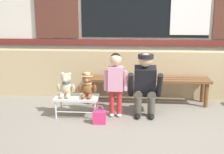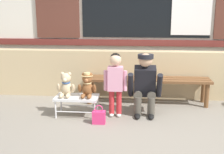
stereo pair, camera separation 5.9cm
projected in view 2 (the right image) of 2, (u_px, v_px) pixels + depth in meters
The scene contains 9 objects.
ground_plane at pixel (145, 127), 3.90m from camera, with size 60.00×60.00×0.00m, color gray.
brick_low_wall at pixel (144, 74), 5.19m from camera, with size 8.07×0.25×0.85m, color tan.
wooden_bench_long at pixel (147, 82), 4.84m from camera, with size 2.10×0.40×0.44m.
small_display_bench at pixel (77, 98), 4.29m from camera, with size 0.64×0.36×0.30m.
teddy_bear_plain at pixel (66, 85), 4.26m from camera, with size 0.28×0.26×0.36m.
teddy_bear_with_hat at pixel (87, 85), 4.23m from camera, with size 0.28×0.27×0.36m.
child_standing at pixel (115, 78), 4.18m from camera, with size 0.35×0.18×0.96m.
adult_crouching at pixel (145, 84), 4.27m from camera, with size 0.50×0.49×0.95m.
handbag_on_ground at pixel (99, 117), 4.01m from camera, with size 0.18×0.11×0.27m.
Camera 2 is at (-0.11, -3.67, 1.55)m, focal length 45.86 mm.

